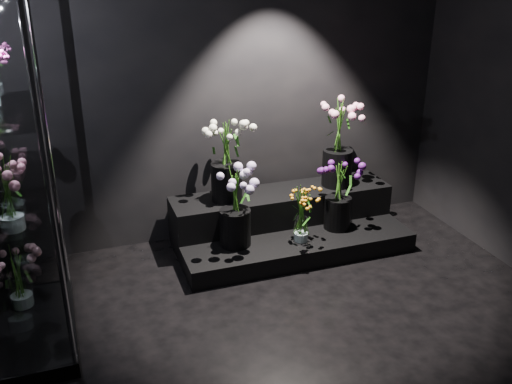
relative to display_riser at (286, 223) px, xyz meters
name	(u,v)px	position (x,y,z in m)	size (l,w,h in m)	color
floor	(317,369)	(-0.44, -1.61, -0.18)	(4.00, 4.00, 0.00)	black
wall_back	(222,78)	(-0.44, 0.39, 1.22)	(4.00, 4.00, 0.00)	black
display_riser	(286,223)	(0.00, 0.00, 0.00)	(1.94, 0.86, 0.43)	black
bouquet_orange_bells	(302,213)	(0.00, -0.31, 0.24)	(0.28, 0.28, 0.49)	white
bouquet_lilac	(235,200)	(-0.52, -0.19, 0.38)	(0.46, 0.46, 0.68)	black
bouquet_purple	(339,190)	(0.39, -0.19, 0.33)	(0.44, 0.44, 0.61)	black
bouquet_cream_roses	(226,156)	(-0.50, 0.10, 0.64)	(0.39, 0.39, 0.68)	black
bouquet_pink_roses	(339,139)	(0.51, 0.10, 0.68)	(0.42, 0.42, 0.76)	black
bouquet_case_pink	(7,193)	(-2.07, -0.87, 0.92)	(0.35, 0.35, 0.43)	white
bouquet_case_base_pink	(18,276)	(-2.14, -0.46, 0.16)	(0.31, 0.31, 0.46)	white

